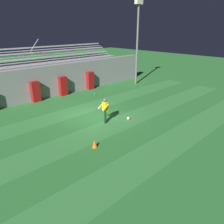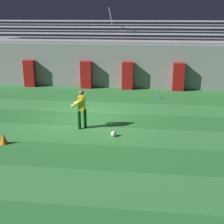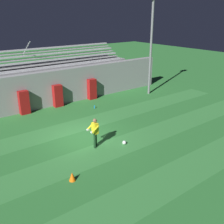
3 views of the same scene
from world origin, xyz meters
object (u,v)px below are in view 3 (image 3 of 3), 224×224
soccer_ball (124,143)px  water_bottle (94,107)px  padding_pillar_gate_left (24,103)px  goalkeeper (95,131)px  padding_pillar_gate_right (58,96)px  floodlight_pole (152,33)px  padding_pillar_far_right (92,89)px  traffic_cone (72,176)px

soccer_ball → water_bottle: bearing=71.8°
padding_pillar_gate_left → goalkeeper: size_ratio=1.04×
soccer_ball → padding_pillar_gate_left: bearing=108.6°
water_bottle → soccer_ball: bearing=-108.2°
padding_pillar_gate_right → floodlight_pole: bearing=-12.4°
padding_pillar_far_right → water_bottle: padding_pillar_far_right is taller
goalkeeper → padding_pillar_gate_left: bearing=99.8°
padding_pillar_gate_right → water_bottle: size_ratio=7.26×
floodlight_pole → soccer_ball: floodlight_pole is taller
goalkeeper → traffic_cone: goalkeeper is taller
padding_pillar_gate_left → padding_pillar_far_right: size_ratio=1.00×
padding_pillar_gate_right → goalkeeper: 7.48m
traffic_cone → water_bottle: size_ratio=1.75×
water_bottle → traffic_cone: bearing=-129.7°
padding_pillar_gate_right → water_bottle: bearing=-46.7°
goalkeeper → traffic_cone: 3.34m
padding_pillar_gate_left → soccer_ball: padding_pillar_gate_left is taller
goalkeeper → padding_pillar_gate_right: bearing=79.1°
goalkeeper → water_bottle: bearing=56.6°
padding_pillar_far_right → soccer_ball: padding_pillar_far_right is taller
padding_pillar_far_right → goalkeeper: bearing=-122.2°
padding_pillar_far_right → traffic_cone: bearing=-127.5°
floodlight_pole → water_bottle: (-6.21, -0.32, -5.22)m
padding_pillar_gate_left → padding_pillar_far_right: (5.89, 0.00, 0.00)m
padding_pillar_far_right → floodlight_pole: (5.02, -1.81, 4.47)m
padding_pillar_gate_right → soccer_ball: bearing=-89.7°
floodlight_pole → goalkeeper: bearing=-150.2°
padding_pillar_gate_right → padding_pillar_far_right: 3.20m
padding_pillar_far_right → soccer_ball: (-3.16, -8.12, -0.76)m
soccer_ball → traffic_cone: traffic_cone is taller
soccer_ball → padding_pillar_far_right: bearing=68.7°
padding_pillar_gate_left → padding_pillar_gate_right: same height
goalkeeper → soccer_ball: 1.86m
padding_pillar_far_right → goalkeeper: (-4.62, -7.34, 0.08)m
traffic_cone → padding_pillar_gate_left: bearing=82.1°
traffic_cone → soccer_ball: bearing=17.0°
padding_pillar_gate_right → traffic_cone: bearing=-113.1°
padding_pillar_gate_left → traffic_cone: padding_pillar_gate_left is taller
padding_pillar_far_right → goalkeeper: size_ratio=1.04×
padding_pillar_gate_left → goalkeeper: 7.45m
padding_pillar_gate_right → padding_pillar_far_right: same height
traffic_cone → padding_pillar_gate_right: bearing=66.9°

